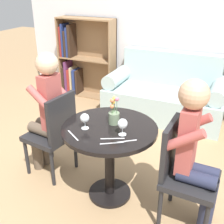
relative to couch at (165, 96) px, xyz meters
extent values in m
plane|color=tan|center=(0.00, -1.91, -0.31)|extent=(16.00, 16.00, 0.00)
cube|color=silver|center=(0.00, 0.43, 1.04)|extent=(5.20, 0.05, 2.70)
cylinder|color=black|center=(0.00, -1.91, 0.40)|extent=(0.83, 0.83, 0.03)
cylinder|color=black|center=(0.00, -1.91, 0.05)|extent=(0.09, 0.09, 0.67)
cylinder|color=black|center=(0.00, -1.91, -0.30)|extent=(0.40, 0.40, 0.03)
cube|color=#A8C1C1|center=(0.00, -0.05, -0.10)|extent=(1.68, 0.80, 0.42)
cube|color=#A8C1C1|center=(0.00, 0.27, 0.36)|extent=(1.46, 0.16, 0.50)
cylinder|color=#A8C1C1|center=(-0.73, -0.05, 0.22)|extent=(0.22, 0.72, 0.22)
cylinder|color=#A8C1C1|center=(0.73, -0.05, 0.22)|extent=(0.22, 0.72, 0.22)
cube|color=#93704C|center=(-1.44, 0.37, 0.35)|extent=(0.98, 0.02, 1.32)
cube|color=#93704C|center=(-1.92, 0.24, 0.35)|extent=(0.02, 0.28, 1.32)
cube|color=#93704C|center=(-0.96, 0.24, 0.35)|extent=(0.02, 0.28, 1.32)
cube|color=#93704C|center=(-1.44, 0.24, -0.30)|extent=(0.94, 0.28, 0.02)
cube|color=#93704C|center=(-1.44, 0.24, 0.35)|extent=(0.94, 0.28, 0.02)
cube|color=#93704C|center=(-1.44, 0.24, 1.00)|extent=(0.94, 0.28, 0.02)
cube|color=#332319|center=(-1.87, 0.23, -0.07)|extent=(0.04, 0.23, 0.45)
cube|color=#602D5B|center=(-1.82, 0.23, -0.01)|extent=(0.05, 0.23, 0.56)
cube|color=maroon|center=(-1.76, 0.23, -0.08)|extent=(0.05, 0.23, 0.42)
cube|color=tan|center=(-1.72, 0.23, -0.05)|extent=(0.04, 0.23, 0.47)
cube|color=navy|center=(-1.66, 0.23, -0.07)|extent=(0.05, 0.23, 0.43)
cube|color=#332319|center=(-1.60, 0.23, -0.08)|extent=(0.03, 0.23, 0.43)
cube|color=maroon|center=(-1.87, 0.23, 0.61)|extent=(0.03, 0.23, 0.49)
cube|color=navy|center=(-1.84, 0.23, 0.63)|extent=(0.03, 0.23, 0.54)
cube|color=#332319|center=(-1.79, 0.23, 0.58)|extent=(0.04, 0.23, 0.43)
cube|color=navy|center=(-1.75, 0.23, 0.61)|extent=(0.04, 0.23, 0.49)
cube|color=#332319|center=(-1.70, 0.23, 0.63)|extent=(0.04, 0.23, 0.53)
cylinder|color=#232326|center=(-0.88, -1.62, -0.11)|extent=(0.04, 0.04, 0.40)
cylinder|color=#232326|center=(-0.92, -1.97, -0.11)|extent=(0.04, 0.04, 0.40)
cylinder|color=#232326|center=(-0.52, -1.66, -0.11)|extent=(0.04, 0.04, 0.40)
cylinder|color=#232326|center=(-0.57, -2.02, -0.11)|extent=(0.04, 0.04, 0.40)
cube|color=#232326|center=(-0.72, -1.82, 0.11)|extent=(0.47, 0.47, 0.05)
cube|color=#232326|center=(-0.53, -1.84, 0.36)|extent=(0.09, 0.38, 0.45)
cylinder|color=#232326|center=(0.90, -1.76, -0.11)|extent=(0.04, 0.04, 0.40)
cylinder|color=#232326|center=(0.54, -2.10, -0.11)|extent=(0.04, 0.04, 0.40)
cylinder|color=#232326|center=(0.55, -1.74, -0.11)|extent=(0.04, 0.04, 0.40)
cube|color=#232326|center=(0.72, -1.93, 0.11)|extent=(0.43, 0.43, 0.05)
cube|color=#232326|center=(0.53, -1.92, 0.36)|extent=(0.05, 0.38, 0.45)
cylinder|color=brown|center=(-0.87, -1.74, -0.09)|extent=(0.11, 0.11, 0.45)
cylinder|color=brown|center=(-0.89, -1.85, -0.09)|extent=(0.11, 0.11, 0.45)
cylinder|color=brown|center=(-0.76, -1.75, 0.19)|extent=(0.31, 0.15, 0.11)
cylinder|color=brown|center=(-0.78, -1.86, 0.19)|extent=(0.31, 0.15, 0.11)
cube|color=#B2514C|center=(-0.66, -1.82, 0.48)|extent=(0.14, 0.21, 0.58)
cylinder|color=#B2514C|center=(-0.64, -1.69, 0.58)|extent=(0.29, 0.10, 0.23)
cylinder|color=#B2514C|center=(-0.68, -1.95, 0.58)|extent=(0.29, 0.10, 0.23)
sphere|color=beige|center=(-0.66, -1.82, 0.88)|extent=(0.21, 0.21, 0.21)
cylinder|color=#282D47|center=(0.88, -1.99, -0.09)|extent=(0.11, 0.11, 0.45)
cylinder|color=#282D47|center=(0.88, -1.88, -0.09)|extent=(0.11, 0.11, 0.45)
cylinder|color=#282D47|center=(0.77, -1.99, 0.19)|extent=(0.30, 0.12, 0.11)
cylinder|color=#282D47|center=(0.77, -1.88, 0.19)|extent=(0.30, 0.12, 0.11)
cube|color=#B2514C|center=(0.66, -1.93, 0.46)|extent=(0.13, 0.20, 0.53)
cylinder|color=#B2514C|center=(0.66, -2.06, 0.54)|extent=(0.29, 0.08, 0.23)
cylinder|color=#B2514C|center=(0.66, -1.79, 0.54)|extent=(0.29, 0.08, 0.23)
sphere|color=tan|center=(0.66, -1.93, 0.84)|extent=(0.22, 0.22, 0.22)
cylinder|color=white|center=(-0.18, -2.01, 0.42)|extent=(0.06, 0.06, 0.00)
cylinder|color=white|center=(-0.18, -2.01, 0.46)|extent=(0.01, 0.01, 0.06)
sphere|color=white|center=(-0.18, -2.01, 0.52)|extent=(0.08, 0.08, 0.08)
sphere|color=maroon|center=(-0.18, -2.01, 0.51)|extent=(0.06, 0.06, 0.06)
cylinder|color=white|center=(0.15, -1.98, 0.42)|extent=(0.06, 0.06, 0.00)
cylinder|color=white|center=(0.15, -1.98, 0.46)|extent=(0.01, 0.01, 0.06)
sphere|color=white|center=(0.15, -1.98, 0.52)|extent=(0.08, 0.08, 0.08)
cylinder|color=gray|center=(0.01, -1.83, 0.47)|extent=(0.10, 0.10, 0.10)
cylinder|color=#4C7A42|center=(0.00, -1.85, 0.56)|extent=(0.01, 0.01, 0.07)
sphere|color=#E07F4C|center=(0.00, -1.85, 0.59)|extent=(0.04, 0.04, 0.04)
cylinder|color=#4C7A42|center=(0.00, -1.80, 0.58)|extent=(0.01, 0.01, 0.13)
sphere|color=#EACC4C|center=(0.00, -1.80, 0.65)|extent=(0.04, 0.04, 0.04)
cylinder|color=#4C7A42|center=(0.00, -1.83, 0.57)|extent=(0.01, 0.01, 0.10)
sphere|color=#EACC4C|center=(0.00, -1.83, 0.62)|extent=(0.04, 0.04, 0.04)
cylinder|color=#4C7A42|center=(0.00, -1.85, 0.58)|extent=(0.01, 0.01, 0.12)
sphere|color=#E07F4C|center=(0.00, -1.85, 0.64)|extent=(0.04, 0.04, 0.04)
cylinder|color=#4C7A42|center=(0.03, -1.83, 0.59)|extent=(0.01, 0.01, 0.13)
sphere|color=#D16684|center=(0.03, -1.83, 0.65)|extent=(0.04, 0.04, 0.04)
cube|color=silver|center=(0.10, -2.07, 0.42)|extent=(0.17, 0.10, 0.00)
cube|color=silver|center=(0.21, -2.07, 0.42)|extent=(0.16, 0.13, 0.00)
cube|color=silver|center=(-0.21, -2.16, 0.42)|extent=(0.16, 0.11, 0.00)
cube|color=silver|center=(0.13, -2.13, 0.42)|extent=(0.16, 0.11, 0.00)
camera|label=1|loc=(0.90, -3.81, 1.56)|focal=45.00mm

